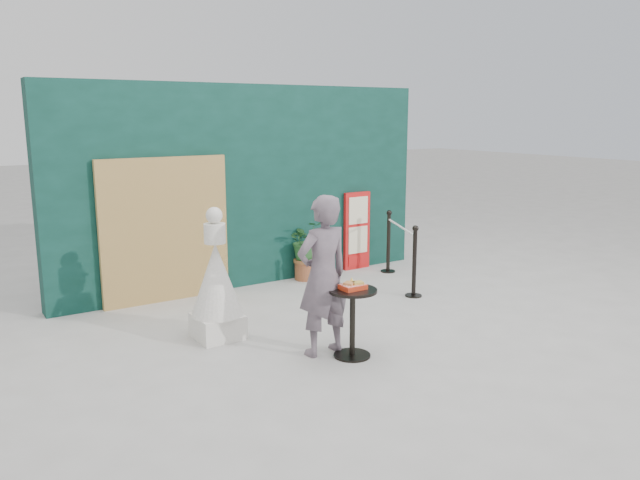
{
  "coord_description": "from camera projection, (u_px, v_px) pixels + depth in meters",
  "views": [
    {
      "loc": [
        -4.26,
        -5.26,
        2.57
      ],
      "look_at": [
        0.0,
        1.2,
        1.0
      ],
      "focal_mm": 35.0,
      "sensor_mm": 36.0,
      "label": 1
    }
  ],
  "objects": [
    {
      "name": "cafe_table",
      "position": [
        353.0,
        312.0,
        6.64
      ],
      "size": [
        0.52,
        0.52,
        0.75
      ],
      "color": "black",
      "rests_on": "ground"
    },
    {
      "name": "woman",
      "position": [
        323.0,
        276.0,
        6.64
      ],
      "size": [
        0.65,
        0.45,
        1.75
      ],
      "primitive_type": "imported",
      "rotation": [
        0.0,
        0.0,
        3.19
      ],
      "color": "slate",
      "rests_on": "ground"
    },
    {
      "name": "ground",
      "position": [
        378.0,
        343.0,
        7.12
      ],
      "size": [
        60.0,
        60.0,
        0.0
      ],
      "primitive_type": "plane",
      "color": "#ADAAA5",
      "rests_on": "ground"
    },
    {
      "name": "menu_board",
      "position": [
        357.0,
        231.0,
        10.43
      ],
      "size": [
        0.5,
        0.07,
        1.3
      ],
      "color": "red",
      "rests_on": "ground"
    },
    {
      "name": "planter",
      "position": [
        305.0,
        246.0,
        9.75
      ],
      "size": [
        0.56,
        0.48,
        0.94
      ],
      "color": "#995C32",
      "rests_on": "ground"
    },
    {
      "name": "back_wall",
      "position": [
        249.0,
        186.0,
        9.39
      ],
      "size": [
        6.0,
        0.3,
        3.0
      ],
      "primitive_type": "cube",
      "color": "#0A2D25",
      "rests_on": "ground"
    },
    {
      "name": "bamboo_fence",
      "position": [
        166.0,
        230.0,
        8.57
      ],
      "size": [
        1.8,
        0.08,
        2.0
      ],
      "primitive_type": "cube",
      "color": "tan",
      "rests_on": "ground"
    },
    {
      "name": "stanchion_barrier",
      "position": [
        400.0,
        252.0,
        9.55
      ],
      "size": [
        0.84,
        1.54,
        1.03
      ],
      "color": "black",
      "rests_on": "ground"
    },
    {
      "name": "statue",
      "position": [
        217.0,
        286.0,
        7.17
      ],
      "size": [
        0.6,
        0.6,
        1.54
      ],
      "color": "silver",
      "rests_on": "ground"
    },
    {
      "name": "food_basket",
      "position": [
        353.0,
        286.0,
        6.58
      ],
      "size": [
        0.26,
        0.19,
        0.11
      ],
      "color": "red",
      "rests_on": "cafe_table"
    }
  ]
}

